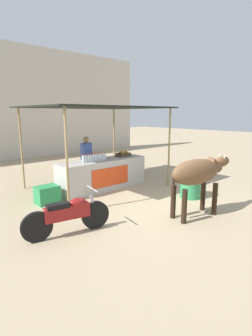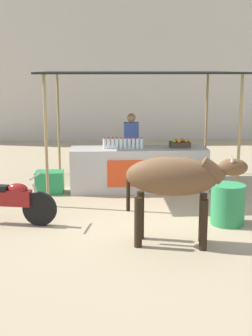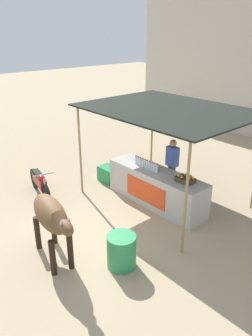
% 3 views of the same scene
% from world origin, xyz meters
% --- Properties ---
extents(ground_plane, '(60.00, 60.00, 0.00)m').
position_xyz_m(ground_plane, '(0.00, 0.00, 0.00)').
color(ground_plane, tan).
extents(building_wall_far, '(16.00, 0.50, 5.87)m').
position_xyz_m(building_wall_far, '(0.00, 9.88, 2.93)').
color(building_wall_far, beige).
rests_on(building_wall_far, ground).
extents(stall_counter, '(3.00, 0.82, 0.96)m').
position_xyz_m(stall_counter, '(0.00, 2.20, 0.48)').
color(stall_counter, '#B2ADA8').
rests_on(stall_counter, ground).
extents(stall_awning, '(4.20, 3.20, 2.61)m').
position_xyz_m(stall_awning, '(0.00, 2.50, 2.50)').
color(stall_awning, black).
rests_on(stall_awning, ground).
extents(water_bottle_row, '(0.88, 0.07, 0.25)m').
position_xyz_m(water_bottle_row, '(-0.35, 2.15, 1.07)').
color(water_bottle_row, silver).
rests_on(water_bottle_row, stall_counter).
extents(fruit_crate, '(0.44, 0.32, 0.18)m').
position_xyz_m(fruit_crate, '(0.92, 2.25, 1.03)').
color(fruit_crate, '#3F3326').
rests_on(fruit_crate, stall_counter).
extents(vendor_behind_counter, '(0.34, 0.22, 1.65)m').
position_xyz_m(vendor_behind_counter, '(-0.11, 2.95, 0.85)').
color(vendor_behind_counter, '#383842').
rests_on(vendor_behind_counter, ground).
extents(cooler_box, '(0.60, 0.44, 0.48)m').
position_xyz_m(cooler_box, '(-1.96, 2.10, 0.24)').
color(cooler_box, '#268C4C').
rests_on(cooler_box, ground).
extents(water_barrel, '(0.59, 0.59, 0.71)m').
position_xyz_m(water_barrel, '(1.36, -0.20, 0.36)').
color(water_barrel, '#2D8C51').
rests_on(water_barrel, ground).
extents(cow, '(1.85, 0.76, 1.44)m').
position_xyz_m(cow, '(0.29, -1.10, 1.03)').
color(cow, brown).
rests_on(cow, ground).
extents(motorcycle_parked, '(1.78, 0.60, 0.90)m').
position_xyz_m(motorcycle_parked, '(-2.48, 0.03, 0.43)').
color(motorcycle_parked, black).
rests_on(motorcycle_parked, ground).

